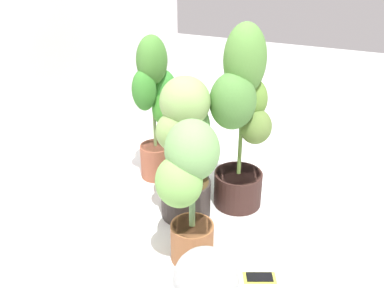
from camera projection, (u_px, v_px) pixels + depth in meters
The scene contains 9 objects.
ground_plane at pixel (196, 222), 2.25m from camera, with size 8.00×8.00×0.00m, color silver.
mylar_back_wall at pixel (36, 13), 2.10m from camera, with size 3.20×0.01×2.00m, color silver.
potted_plant_back_right at pixel (155, 104), 2.45m from camera, with size 0.32×0.24×0.87m.
potted_plant_front_right at pixel (242, 115), 2.15m from camera, with size 0.41×0.36×0.99m.
potted_plant_center at pixel (186, 146), 2.13m from camera, with size 0.37×0.34×0.76m.
potted_plant_front_left at pixel (189, 183), 1.80m from camera, with size 0.35×0.33×0.69m.
cell_phone at pixel (260, 277), 1.88m from camera, with size 0.12×0.16×0.01m.
floor_fan at pixel (206, 283), 1.54m from camera, with size 0.25×0.25×0.37m.
nutrient_bottle at pixel (200, 165), 2.53m from camera, with size 0.10×0.10×0.26m.
Camera 1 is at (-1.68, -0.71, 1.38)m, focal length 40.25 mm.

